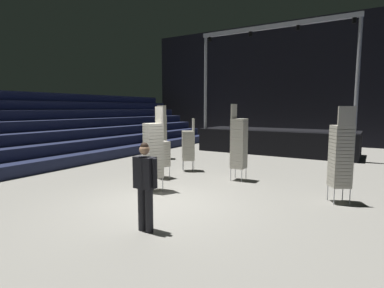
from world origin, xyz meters
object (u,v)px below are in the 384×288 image
Objects in this scene: man_with_tie at (145,182)px; chair_stack_mid_centre at (239,143)px; chair_stack_mid_right at (161,153)px; chair_stack_rear_left at (162,132)px; stage_riser at (276,139)px; chair_stack_mid_left at (153,149)px; chair_stack_front_right at (341,155)px; chair_stack_front_left at (188,145)px.

man_with_tie is 0.69× the size of chair_stack_mid_centre.
chair_stack_rear_left reaches higher than chair_stack_mid_right.
stage_riser is 6.18m from chair_stack_rear_left.
chair_stack_mid_left is 1.66m from chair_stack_mid_right.
chair_stack_mid_left is 0.97× the size of chair_stack_rear_left.
chair_stack_front_right is 0.97× the size of chair_stack_mid_centre.
chair_stack_mid_left is 5.65m from chair_stack_rear_left.
man_with_tie and chair_stack_mid_right have the same top height.
chair_stack_mid_centre is at bearing -84.23° from stage_riser.
chair_stack_front_right is at bearing -135.15° from chair_stack_mid_left.
chair_stack_mid_left reaches higher than chair_stack_front_left.
chair_stack_mid_left is (-0.84, -9.34, 0.49)m from stage_riser.
chair_stack_rear_left is at bearing -55.39° from man_with_tie.
chair_stack_rear_left is (-2.38, 3.26, 0.38)m from chair_stack_mid_right.
chair_stack_mid_centre reaches higher than chair_stack_mid_left.
chair_stack_mid_left is at bearing 154.86° from chair_stack_front_left.
chair_stack_rear_left is (-4.71, 2.20, 0.00)m from chair_stack_mid_centre.
chair_stack_mid_centre reaches higher than man_with_tie.
stage_riser is at bearing -85.97° from man_with_tie.
chair_stack_rear_left is (-4.01, -4.67, 0.53)m from stage_riser.
chair_stack_mid_right is at bearing -101.67° from stage_riser.
man_with_tie is at bearing 165.69° from chair_stack_front_left.
chair_stack_rear_left reaches higher than chair_stack_front_left.
stage_riser is at bearing -174.66° from chair_stack_mid_centre.
man_with_tie is 5.73m from chair_stack_front_left.
stage_riser is 6.60m from chair_stack_front_left.
chair_stack_mid_centre reaches higher than chair_stack_front_right.
chair_stack_rear_left reaches higher than man_with_tie.
chair_stack_front_left is at bearing -69.32° from chair_stack_rear_left.
chair_stack_front_right is 4.85m from chair_stack_mid_left.
chair_stack_mid_right is 4.05m from chair_stack_rear_left.
man_with_tie is 0.72× the size of chair_stack_front_right.
stage_riser is at bearing 14.86° from chair_stack_rear_left.
chair_stack_mid_right is (-1.64, -7.93, 0.15)m from stage_riser.
man_with_tie is at bearing 151.33° from chair_stack_mid_left.
chair_stack_mid_centre is at bearing 133.41° from chair_stack_front_right.
chair_stack_mid_centre is at bearing -88.74° from man_with_tie.
chair_stack_rear_left is (-4.80, 7.00, 0.27)m from man_with_tie.
chair_stack_front_right is 8.39m from chair_stack_rear_left.
chair_stack_front_left is at bearing 104.89° from chair_stack_mid_right.
stage_riser reaches higher than chair_stack_front_right.
chair_stack_front_left is 5.44m from chair_stack_front_right.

